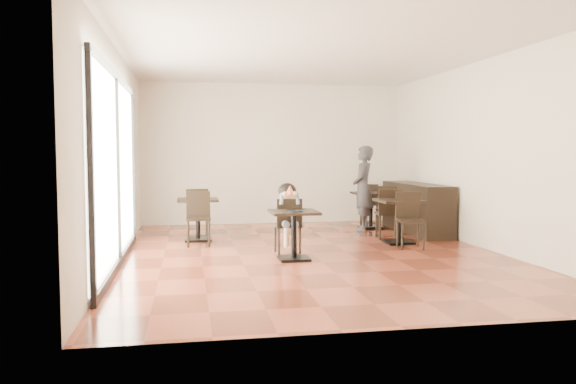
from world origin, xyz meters
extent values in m
cube|color=brown|center=(0.00, 0.00, 0.00)|extent=(6.00, 8.00, 0.01)
cube|color=silver|center=(0.00, 0.00, 3.20)|extent=(6.00, 8.00, 0.01)
cube|color=silver|center=(0.00, 4.00, 1.60)|extent=(6.00, 0.01, 3.20)
cube|color=silver|center=(0.00, -4.00, 1.60)|extent=(6.00, 0.01, 3.20)
cube|color=silver|center=(-3.00, 0.00, 1.60)|extent=(0.01, 8.00, 3.20)
cube|color=silver|center=(3.00, 0.00, 1.60)|extent=(0.01, 8.00, 3.20)
cube|color=white|center=(-2.97, -0.50, 1.40)|extent=(0.04, 4.50, 2.60)
cylinder|color=black|center=(-0.38, -0.60, 0.76)|extent=(0.25, 0.25, 0.02)
imported|color=#36363A|center=(1.66, 2.48, 0.89)|extent=(0.65, 0.76, 1.77)
cube|color=black|center=(2.65, 2.00, 0.50)|extent=(0.60, 2.40, 1.00)
camera|label=1|loc=(-1.95, -8.80, 1.63)|focal=35.00mm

